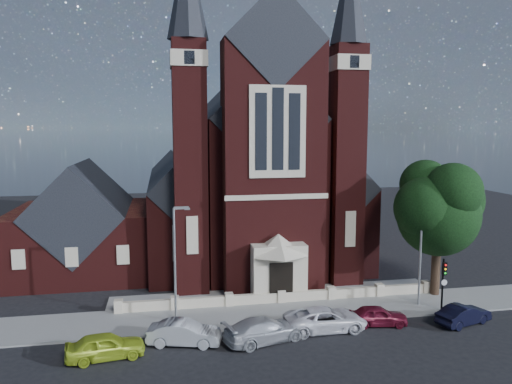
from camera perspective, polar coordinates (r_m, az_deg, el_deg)
ground at (r=46.94m, az=0.41°, el=-9.12°), size 120.00×120.00×0.00m
pavement_strip at (r=37.23m, az=3.62°, el=-13.60°), size 60.00×5.00×0.12m
forecourt_paving at (r=40.88m, az=2.21°, el=-11.64°), size 26.00×3.00×0.14m
forecourt_wall at (r=39.05m, az=2.88°, el=-12.58°), size 24.00×0.40×0.90m
church at (r=53.08m, az=-1.23°, el=1.81°), size 20.01×34.90×29.20m
parish_hall at (r=48.63m, az=-19.19°, el=-4.08°), size 12.00×12.20×10.24m
street_tree at (r=41.35m, az=20.45°, el=-1.94°), size 6.40×6.60×10.70m
street_lamp_left at (r=34.30m, az=-9.13°, el=-7.44°), size 1.16×0.22×8.09m
street_lamp_right at (r=39.10m, az=18.43°, el=-5.90°), size 1.16×0.22×8.09m
traffic_signal at (r=38.74m, az=20.64°, el=-9.20°), size 0.28×0.42×4.00m
car_lime_van at (r=31.42m, az=-16.83°, el=-16.50°), size 4.70×2.47×1.52m
car_silver_a at (r=32.22m, az=-8.21°, el=-15.66°), size 4.77×2.63×1.49m
car_silver_b at (r=32.31m, az=1.00°, el=-15.47°), size 5.70×3.62×1.54m
car_white_suv at (r=34.26m, az=7.96°, el=-14.19°), size 5.54×2.64×1.53m
car_dark_red at (r=35.73m, az=13.74°, el=-13.56°), size 4.15×2.18×1.35m
car_navy at (r=37.66m, az=22.63°, el=-12.81°), size 4.38×2.69×1.36m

